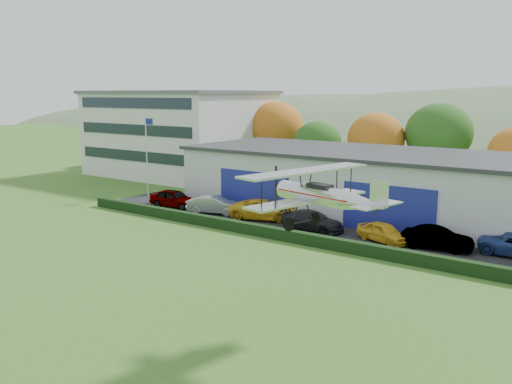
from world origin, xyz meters
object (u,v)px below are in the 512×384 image
Objects in this scene: car_5 at (437,238)px; flagpole at (147,148)px; hangar at (418,187)px; car_1 at (214,205)px; office_block at (180,133)px; car_3 at (312,221)px; biplane at (321,194)px; car_2 at (265,210)px; car_0 at (174,198)px; car_4 at (384,232)px.

flagpole is at bearing 79.04° from car_5.
car_1 is at bearing -150.42° from hangar.
hangar is at bearing -80.23° from car_1.
hangar is 33.84m from office_block.
car_1 reaches higher than car_3.
car_3 is at bearing 84.93° from car_5.
car_3 is (28.06, -15.25, -4.45)m from office_block.
car_5 is at bearing 103.14° from biplane.
flagpole is at bearing -166.49° from hangar.
car_3 is 0.74× the size of biplane.
biplane is at bearing 173.69° from car_5.
car_2 is 4.91m from car_3.
hangar is 8.77× the size of car_0.
biplane reaches higher than car_0.
car_2 is (4.68, 0.76, 0.02)m from car_1.
hangar is 20.90m from car_0.
car_3 is at bearing -6.45° from flagpole.
car_1 is at bearing -12.11° from flagpole.
office_block is at bearing 60.96° from car_5.
flagpole is 1.41× the size of car_2.
office_block is at bearing 167.99° from hangar.
biplane is (37.46, -30.91, 0.94)m from office_block.
biplane is (14.24, -16.43, 5.32)m from car_2.
car_1 is (4.64, 0.07, -0.02)m from car_0.
car_5 is (9.15, 0.34, 0.02)m from car_3.
car_0 reaches higher than car_5.
office_block is 5.19× the size of car_4.
office_block is 27.71m from car_2.
hangar reaches higher than car_2.
hangar is at bearing -73.09° from car_0.
office_block is 32.25m from car_3.
office_block reaches higher than car_2.
car_4 is at bearing -24.37° from office_block.
car_2 is 10.49m from car_4.
car_0 is at bearing 83.75° from car_5.
car_0 is 0.70× the size of biplane.
car_5 is (4.21, -7.89, -1.87)m from hangar.
car_1 is at bearing -95.71° from car_0.
office_block is 3.63× the size of car_2.
flagpole reaches higher than car_0.
car_5 is at bearing -86.17° from car_3.
car_1 is 1.04× the size of car_5.
flagpole is at bearing 160.86° from biplane.
biplane reaches higher than hangar.
car_2 is (9.32, 0.83, -0.00)m from car_0.
car_3 reaches higher than car_4.
flagpole is 1.73× the size of car_0.
car_1 is at bearing 109.48° from car_4.
car_2 is at bearing 105.29° from car_4.
car_4 is (15.14, -0.02, -0.09)m from car_1.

